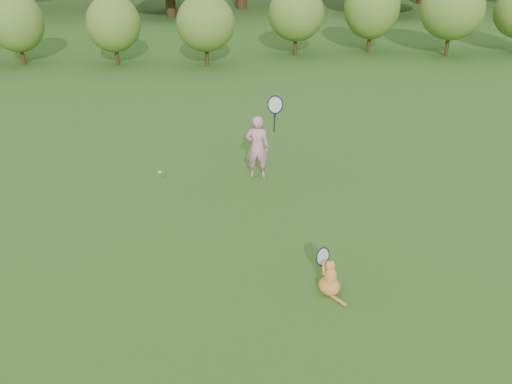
{
  "coord_description": "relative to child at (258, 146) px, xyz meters",
  "views": [
    {
      "loc": [
        -0.9,
        -7.42,
        4.77
      ],
      "look_at": [
        0.2,
        0.8,
        0.7
      ],
      "focal_mm": 40.0,
      "sensor_mm": 36.0,
      "label": 1
    }
  ],
  "objects": [
    {
      "name": "cat",
      "position": [
        0.46,
        -3.97,
        -0.41
      ],
      "size": [
        0.36,
        0.69,
        0.7
      ],
      "rotation": [
        0.0,
        0.0,
        0.06
      ],
      "color": "#CC6B27",
      "rests_on": "ground"
    },
    {
      "name": "tennis_ball",
      "position": [
        -1.89,
        -0.96,
        -0.03
      ],
      "size": [
        0.06,
        0.06,
        0.06
      ],
      "color": "yellow",
      "rests_on": "ground"
    },
    {
      "name": "ground",
      "position": [
        -0.52,
        -2.91,
        -0.67
      ],
      "size": [
        100.0,
        100.0,
        0.0
      ],
      "primitive_type": "plane",
      "color": "#215618",
      "rests_on": "ground"
    },
    {
      "name": "shrub_row",
      "position": [
        -0.52,
        10.09,
        0.73
      ],
      "size": [
        28.0,
        3.0,
        2.8
      ],
      "primitive_type": null,
      "color": "#516D22",
      "rests_on": "ground"
    },
    {
      "name": "child",
      "position": [
        0.0,
        0.0,
        0.0
      ],
      "size": [
        0.75,
        0.49,
        1.9
      ],
      "rotation": [
        0.0,
        0.0,
        2.91
      ],
      "color": "pink",
      "rests_on": "ground"
    }
  ]
}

